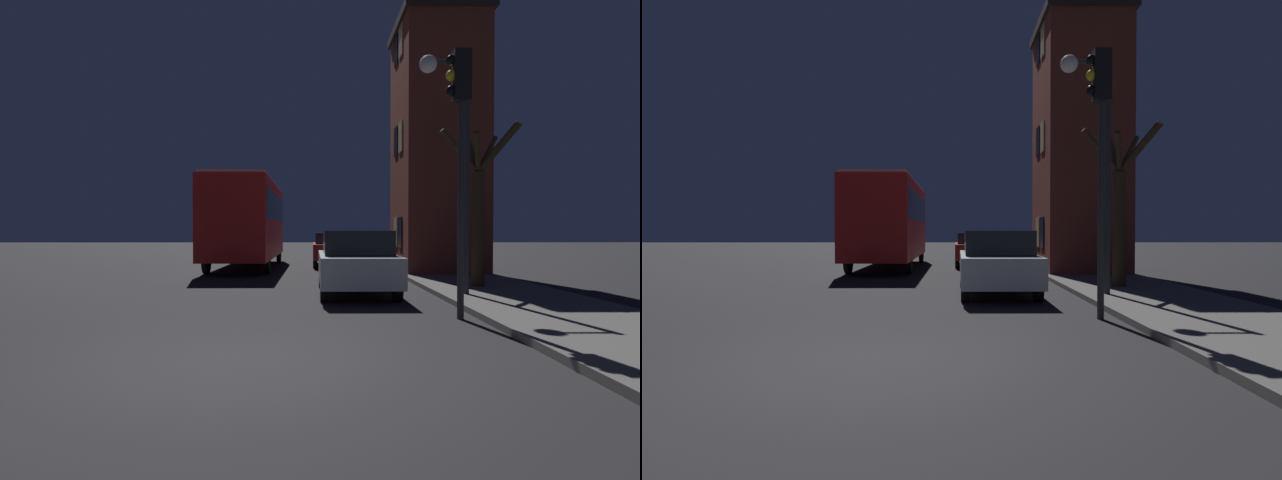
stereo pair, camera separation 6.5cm
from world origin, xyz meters
The scene contains 8 objects.
ground_plane centered at (0.00, 0.00, 0.00)m, with size 120.00×120.00×0.00m, color black.
brick_building centered at (5.46, 12.54, 4.73)m, with size 3.08×4.14×9.18m.
streetlamp centered at (4.07, 5.52, 3.89)m, with size 1.17×0.41×5.48m.
traffic_light centered at (3.49, 2.91, 3.41)m, with size 0.43×0.24×4.78m.
bare_tree centered at (5.22, 7.06, 2.26)m, with size 1.92×1.78×4.19m.
bus centered at (-1.91, 15.30, 2.16)m, with size 2.42×9.35×3.64m.
car_near_lane centered at (1.94, 6.47, 0.82)m, with size 1.81×4.35×1.58m.
car_mid_lane centered at (1.77, 16.42, 0.80)m, with size 1.79×4.57×1.48m.
Camera 2 is at (0.96, -5.94, 1.59)m, focal length 28.00 mm.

